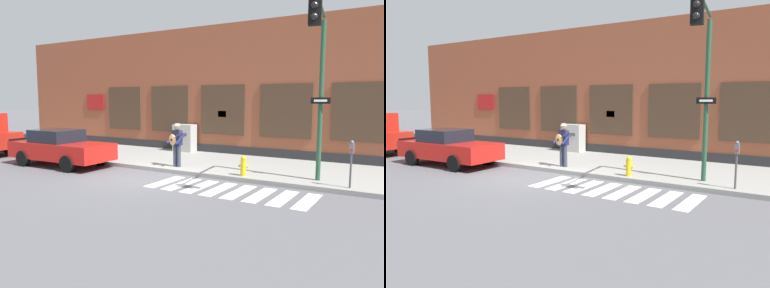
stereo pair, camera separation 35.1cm
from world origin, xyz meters
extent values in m
plane|color=#56565B|center=(0.00, 0.00, 0.00)|extent=(160.00, 160.00, 0.00)
cube|color=gray|center=(0.00, 3.72, 0.08)|extent=(28.00, 4.90, 0.16)
cube|color=brown|center=(0.00, 8.17, 3.19)|extent=(28.00, 4.00, 6.37)
cube|color=#28282B|center=(0.00, 6.15, 0.28)|extent=(28.00, 0.04, 0.55)
cube|color=#473323|center=(-6.25, 6.14, 2.29)|extent=(2.35, 0.06, 2.39)
cube|color=black|center=(-6.25, 6.13, 2.29)|extent=(2.23, 0.03, 2.27)
cube|color=#473323|center=(-3.13, 6.14, 2.29)|extent=(2.35, 0.06, 2.39)
cube|color=black|center=(-3.13, 6.13, 2.29)|extent=(2.23, 0.03, 2.27)
cube|color=#473323|center=(0.00, 6.14, 2.29)|extent=(2.35, 0.06, 2.39)
cube|color=black|center=(0.00, 6.13, 2.29)|extent=(2.23, 0.03, 2.27)
cube|color=#473323|center=(3.13, 6.14, 2.29)|extent=(2.35, 0.06, 2.39)
cube|color=black|center=(3.13, 6.13, 2.29)|extent=(2.23, 0.03, 2.27)
cube|color=#473323|center=(6.25, 6.14, 2.29)|extent=(2.35, 0.06, 2.39)
cube|color=black|center=(6.25, 6.13, 2.29)|extent=(2.23, 0.03, 2.27)
cube|color=red|center=(-8.57, 6.13, 2.63)|extent=(1.40, 0.04, 0.90)
cube|color=yellow|center=(0.00, 6.12, 2.09)|extent=(0.44, 0.02, 0.30)
cube|color=silver|center=(0.96, -0.03, 0.01)|extent=(0.42, 1.90, 0.01)
cube|color=silver|center=(1.65, -0.03, 0.01)|extent=(0.42, 1.90, 0.01)
cube|color=silver|center=(2.33, -0.03, 0.01)|extent=(0.42, 1.90, 0.01)
cube|color=silver|center=(3.01, -0.03, 0.01)|extent=(0.42, 1.90, 0.01)
cube|color=silver|center=(3.69, -0.03, 0.01)|extent=(0.42, 1.90, 0.01)
cube|color=silver|center=(4.38, -0.03, 0.01)|extent=(0.42, 1.90, 0.01)
cube|color=silver|center=(5.06, -0.03, 0.01)|extent=(0.42, 1.90, 0.01)
cube|color=silver|center=(5.74, -0.03, 0.01)|extent=(0.42, 1.90, 0.01)
cube|color=red|center=(-4.58, 0.23, 0.67)|extent=(4.63, 1.92, 0.68)
cube|color=black|center=(-4.83, 0.23, 1.27)|extent=(1.87, 1.61, 0.52)
cube|color=black|center=(-6.83, 0.19, 1.05)|extent=(0.13, 1.69, 0.08)
cube|color=silver|center=(-2.33, 0.84, 0.74)|extent=(0.06, 0.24, 0.12)
cube|color=red|center=(-6.85, 0.76, 0.74)|extent=(0.06, 0.24, 0.12)
cube|color=silver|center=(-2.31, -0.30, 0.74)|extent=(0.06, 0.24, 0.12)
cube|color=red|center=(-6.83, -0.38, 0.74)|extent=(0.06, 0.24, 0.12)
cylinder|color=black|center=(-3.26, 1.13, 0.33)|extent=(0.66, 0.25, 0.66)
cylinder|color=black|center=(-3.23, -0.62, 0.33)|extent=(0.66, 0.25, 0.66)
cylinder|color=black|center=(-5.93, 1.08, 0.33)|extent=(0.66, 0.25, 0.66)
cylinder|color=black|center=(-5.90, -0.67, 0.33)|extent=(0.66, 0.25, 0.66)
cylinder|color=black|center=(-9.63, 1.11, 0.40)|extent=(0.80, 0.29, 0.80)
cylinder|color=#33384C|center=(0.26, 1.88, 0.59)|extent=(0.15, 0.15, 0.86)
cylinder|color=#33384C|center=(0.08, 1.88, 0.59)|extent=(0.15, 0.15, 0.86)
cube|color=#191E47|center=(0.17, 1.89, 1.31)|extent=(0.41, 0.27, 0.58)
sphere|color=#9E7051|center=(0.17, 1.89, 1.71)|extent=(0.22, 0.22, 0.22)
cylinder|color=beige|center=(0.17, 1.89, 1.77)|extent=(0.28, 0.27, 0.02)
cylinder|color=beige|center=(0.17, 1.89, 1.82)|extent=(0.18, 0.18, 0.09)
cylinder|color=#191E47|center=(0.40, 1.76, 1.27)|extent=(0.16, 0.52, 0.39)
cylinder|color=#191E47|center=(-0.08, 1.83, 1.27)|extent=(0.16, 0.52, 0.39)
ellipsoid|color=tan|center=(0.07, 1.72, 1.23)|extent=(0.37, 0.17, 0.44)
cylinder|color=black|center=(0.06, 1.66, 1.23)|extent=(0.09, 0.02, 0.09)
cylinder|color=brown|center=(0.33, 1.67, 1.41)|extent=(0.47, 0.10, 0.34)
cylinder|color=#234C33|center=(5.49, 2.24, 2.71)|extent=(0.15, 0.15, 5.11)
cylinder|color=#234C33|center=(5.74, 0.59, 5.37)|extent=(0.57, 3.31, 0.09)
cube|color=black|center=(5.93, -0.73, 5.02)|extent=(0.33, 0.28, 0.88)
sphere|color=black|center=(5.95, -0.89, 5.02)|extent=(0.17, 0.17, 0.17)
sphere|color=black|center=(5.95, -0.89, 4.76)|extent=(0.17, 0.17, 0.17)
cube|color=black|center=(5.51, 2.13, 2.76)|extent=(0.60, 0.12, 0.20)
cube|color=white|center=(5.51, 2.11, 2.76)|extent=(0.40, 0.07, 0.07)
cylinder|color=#47474C|center=(6.58, 1.62, 0.68)|extent=(0.06, 0.06, 1.05)
cube|color=slate|center=(6.58, 1.62, 1.36)|extent=(0.13, 0.10, 0.30)
sphere|color=slate|center=(6.58, 1.62, 1.54)|extent=(0.11, 0.11, 0.11)
cube|color=red|center=(6.58, 1.57, 1.31)|extent=(0.09, 0.01, 0.07)
cube|color=#ADADA8|center=(-1.92, 5.72, 0.84)|extent=(1.10, 0.63, 1.37)
cube|color=#4C4C4C|center=(-1.92, 5.39, 1.05)|extent=(0.66, 0.02, 0.16)
cylinder|color=gold|center=(3.12, 1.62, 0.43)|extent=(0.20, 0.20, 0.55)
sphere|color=gold|center=(3.12, 1.62, 0.77)|extent=(0.18, 0.18, 0.18)
cylinder|color=gold|center=(2.98, 1.62, 0.49)|extent=(0.10, 0.07, 0.07)
cylinder|color=gold|center=(3.26, 1.62, 0.49)|extent=(0.10, 0.07, 0.07)
camera|label=1|loc=(8.24, -10.22, 2.81)|focal=35.00mm
camera|label=2|loc=(8.54, -10.04, 2.81)|focal=35.00mm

